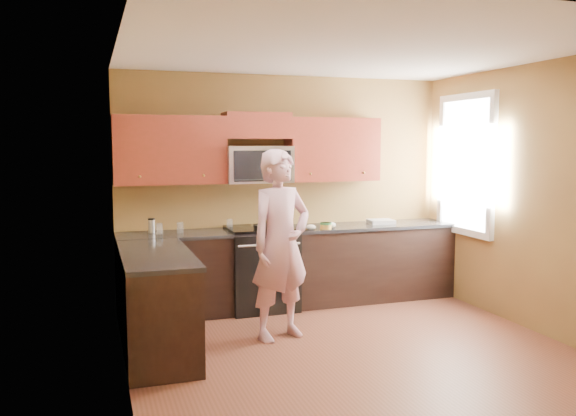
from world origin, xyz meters
name	(u,v)px	position (x,y,z in m)	size (l,w,h in m)	color
floor	(354,352)	(0.00, 0.00, 0.00)	(4.00, 4.00, 0.00)	brown
ceiling	(358,50)	(0.00, 0.00, 2.70)	(4.00, 4.00, 0.00)	white
wall_back	(285,189)	(0.00, 2.00, 1.35)	(4.00, 4.00, 0.00)	brown
wall_front	(504,240)	(0.00, -2.00, 1.35)	(4.00, 4.00, 0.00)	brown
wall_left	(123,214)	(-2.00, 0.00, 1.35)	(4.00, 4.00, 0.00)	brown
wall_right	(539,199)	(2.00, 0.00, 1.35)	(4.00, 4.00, 0.00)	brown
cabinet_back_run	(293,268)	(0.00, 1.70, 0.44)	(4.00, 0.60, 0.88)	black
cabinet_left_run	(156,304)	(-1.70, 0.60, 0.44)	(0.60, 1.60, 0.88)	black
countertop_back	(294,230)	(0.00, 1.69, 0.90)	(4.00, 0.62, 0.04)	black
countertop_left	(156,255)	(-1.69, 0.60, 0.90)	(0.62, 1.60, 0.04)	black
stove	(261,268)	(-0.40, 1.68, 0.47)	(0.76, 0.65, 0.95)	black
microwave	(258,183)	(-0.40, 1.80, 1.45)	(0.76, 0.40, 0.42)	silver
upper_cab_left	(170,184)	(-1.39, 1.83, 1.45)	(1.22, 0.33, 0.75)	maroon
upper_cab_right	(332,181)	(0.54, 1.83, 1.45)	(1.12, 0.33, 0.75)	maroon
upper_cab_over_mw	(257,126)	(-0.40, 1.83, 2.10)	(0.76, 0.33, 0.30)	maroon
window	(466,165)	(1.98, 1.20, 1.65)	(0.06, 1.06, 1.66)	white
woman	(281,245)	(-0.50, 0.63, 0.92)	(0.67, 0.44, 1.84)	#CA6588
frying_pan	(266,230)	(-0.42, 1.42, 0.95)	(0.28, 0.48, 0.06)	black
butter_tub	(326,229)	(0.32, 1.48, 0.92)	(0.13, 0.13, 0.10)	gold
toast_slice	(302,229)	(0.05, 1.55, 0.93)	(0.11, 0.11, 0.01)	#B27F47
napkin_a	(311,227)	(0.14, 1.48, 0.95)	(0.11, 0.12, 0.06)	silver
napkin_b	(331,225)	(0.42, 1.57, 0.95)	(0.12, 0.13, 0.07)	silver
dish_towel	(381,222)	(1.14, 1.70, 0.95)	(0.30, 0.24, 0.05)	silver
travel_mug	(152,233)	(-1.61, 1.82, 0.92)	(0.08, 0.08, 0.16)	silver
glass_a	(159,229)	(-1.54, 1.69, 0.98)	(0.07, 0.07, 0.12)	silver
glass_b	(180,228)	(-1.31, 1.71, 0.98)	(0.07, 0.07, 0.12)	silver
glass_c	(230,224)	(-0.74, 1.79, 0.98)	(0.07, 0.07, 0.12)	silver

